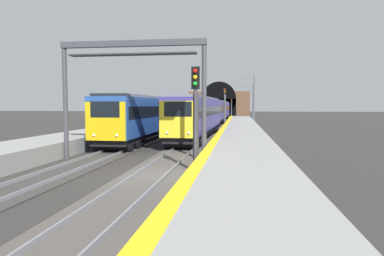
{
  "coord_description": "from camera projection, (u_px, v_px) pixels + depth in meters",
  "views": [
    {
      "loc": [
        -15.02,
        -3.96,
        3.3
      ],
      "look_at": [
        11.58,
        -0.25,
        1.47
      ],
      "focal_mm": 31.72,
      "sensor_mm": 36.0,
      "label": 1
    }
  ],
  "objects": [
    {
      "name": "railway_signal_mid",
      "position": [
        225.0,
        105.0,
        48.05
      ],
      "size": [
        0.39,
        0.38,
        5.69
      ],
      "rotation": [
        0.0,
        0.0,
        3.14
      ],
      "color": "#4C4C54",
      "rests_on": "ground_plane"
    },
    {
      "name": "platform_right_edge_strip",
      "position": [
        204.0,
        156.0,
        15.22
      ],
      "size": [
        112.0,
        0.5,
        0.01
      ],
      "primitive_type": "cube",
      "color": "yellow",
      "rests_on": "platform_right"
    },
    {
      "name": "catenary_mast_far",
      "position": [
        253.0,
        102.0,
        64.47
      ],
      "size": [
        0.22,
        2.37,
        7.52
      ],
      "color": "#595B60",
      "rests_on": "ground_plane"
    },
    {
      "name": "track_adjacent_line",
      "position": [
        59.0,
        173.0,
        16.25
      ],
      "size": [
        160.0,
        2.75,
        0.21
      ],
      "color": "#383533",
      "rests_on": "ground_plane"
    },
    {
      "name": "tunnel_portal",
      "position": [
        219.0,
        103.0,
        105.74
      ],
      "size": [
        3.06,
        18.86,
        10.56
      ],
      "color": "brown",
      "rests_on": "ground_plane"
    },
    {
      "name": "ground_plane",
      "position": [
        152.0,
        177.0,
        15.62
      ],
      "size": [
        320.0,
        320.0,
        0.0
      ],
      "primitive_type": "plane",
      "color": "#302D2B"
    },
    {
      "name": "track_main_line",
      "position": [
        152.0,
        176.0,
        15.61
      ],
      "size": [
        160.0,
        2.86,
        0.21
      ],
      "color": "#4C4742",
      "rests_on": "ground_plane"
    },
    {
      "name": "railway_signal_near",
      "position": [
        196.0,
        109.0,
        16.09
      ],
      "size": [
        0.39,
        0.38,
        5.1
      ],
      "rotation": [
        0.0,
        0.0,
        3.14
      ],
      "color": "#38383D",
      "rests_on": "ground_plane"
    },
    {
      "name": "railway_signal_far",
      "position": [
        231.0,
        107.0,
        88.28
      ],
      "size": [
        0.39,
        0.38,
        4.86
      ],
      "rotation": [
        0.0,
        0.0,
        3.14
      ],
      "color": "#4C4C54",
      "rests_on": "ground_plane"
    },
    {
      "name": "overhead_signal_gantry",
      "position": [
        132.0,
        70.0,
        19.93
      ],
      "size": [
        0.7,
        8.78,
        7.07
      ],
      "color": "#3F3F47",
      "rests_on": "ground_plane"
    },
    {
      "name": "catenary_mast_near",
      "position": [
        254.0,
        99.0,
        59.38
      ],
      "size": [
        0.22,
        2.16,
        8.5
      ],
      "color": "#595B60",
      "rests_on": "ground_plane"
    },
    {
      "name": "train_adjacent_platform",
      "position": [
        183.0,
        111.0,
        52.39
      ],
      "size": [
        61.62,
        3.08,
        4.98
      ],
      "rotation": [
        0.0,
        0.0,
        3.13
      ],
      "color": "#264C99",
      "rests_on": "ground_plane"
    },
    {
      "name": "platform_right",
      "position": [
        243.0,
        168.0,
        15.01
      ],
      "size": [
        112.0,
        3.98,
        1.02
      ],
      "primitive_type": "cube",
      "color": "gray",
      "rests_on": "ground_plane"
    },
    {
      "name": "train_main_approaching",
      "position": [
        213.0,
        111.0,
        51.95
      ],
      "size": [
        58.07,
        3.22,
        4.07
      ],
      "rotation": [
        0.0,
        0.0,
        3.12
      ],
      "color": "navy",
      "rests_on": "ground_plane"
    }
  ]
}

